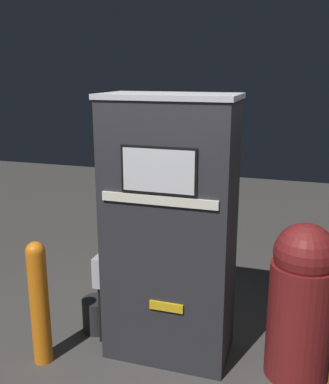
{
  "coord_description": "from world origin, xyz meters",
  "views": [
    {
      "loc": [
        0.99,
        -2.98,
        2.34
      ],
      "look_at": [
        0.0,
        0.14,
        1.45
      ],
      "focal_mm": 42.0,
      "sensor_mm": 36.0,
      "label": 1
    }
  ],
  "objects_px": {
    "trash_bin": "(301,300)",
    "gas_pump": "(169,231)",
    "squeegee_bucket": "(97,314)",
    "safety_bollard": "(39,300)"
  },
  "relations": [
    {
      "from": "safety_bollard",
      "to": "trash_bin",
      "type": "relative_size",
      "value": 0.84
    },
    {
      "from": "trash_bin",
      "to": "gas_pump",
      "type": "bearing_deg",
      "value": -179.31
    },
    {
      "from": "gas_pump",
      "to": "trash_bin",
      "type": "xyz_separation_m",
      "value": [
        1.05,
        0.01,
        -0.45
      ]
    },
    {
      "from": "safety_bollard",
      "to": "trash_bin",
      "type": "height_order",
      "value": "trash_bin"
    },
    {
      "from": "gas_pump",
      "to": "safety_bollard",
      "type": "bearing_deg",
      "value": -154.74
    },
    {
      "from": "squeegee_bucket",
      "to": "safety_bollard",
      "type": "bearing_deg",
      "value": -112.13
    },
    {
      "from": "squeegee_bucket",
      "to": "trash_bin",
      "type": "bearing_deg",
      "value": -3.1
    },
    {
      "from": "gas_pump",
      "to": "squeegee_bucket",
      "type": "relative_size",
      "value": 3.18
    },
    {
      "from": "gas_pump",
      "to": "safety_bollard",
      "type": "distance_m",
      "value": 1.18
    },
    {
      "from": "gas_pump",
      "to": "safety_bollard",
      "type": "xyz_separation_m",
      "value": [
        -0.96,
        -0.45,
        -0.53
      ]
    }
  ]
}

